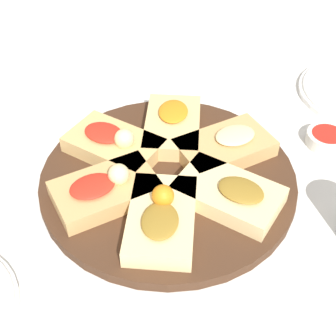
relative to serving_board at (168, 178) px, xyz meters
The scene contains 9 objects.
ground_plane 0.01m from the serving_board, ahead, with size 3.00×3.00×0.00m, color silver.
serving_board is the anchor object (origin of this frame).
focaccia_slice_0 0.11m from the serving_board, 114.71° to the left, with size 0.15×0.17×0.05m.
focaccia_slice_1 0.11m from the serving_board, behind, with size 0.16×0.11×0.05m.
focaccia_slice_2 0.11m from the serving_board, 128.64° to the right, with size 0.17×0.17×0.05m.
focaccia_slice_3 0.11m from the serving_board, 65.88° to the right, with size 0.15×0.17×0.04m.
focaccia_slice_4 0.11m from the serving_board, ahead, with size 0.16×0.11×0.04m.
focaccia_slice_5 0.11m from the serving_board, 52.13° to the left, with size 0.16×0.17×0.04m.
dipping_bowl 0.29m from the serving_board, 14.46° to the right, with size 0.07×0.07×0.02m.
Camera 1 is at (-0.29, -0.44, 0.53)m, focal length 50.00 mm.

